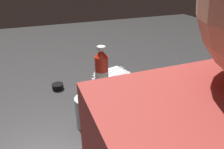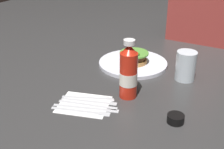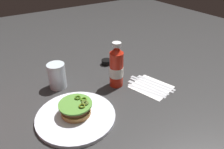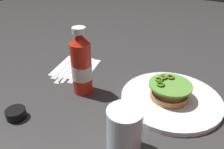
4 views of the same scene
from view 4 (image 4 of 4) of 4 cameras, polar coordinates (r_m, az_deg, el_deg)
ground_plane at (r=0.68m, az=3.17°, el=-5.56°), size 3.00×3.00×0.00m
dinner_plate at (r=0.68m, az=14.75°, el=-6.04°), size 0.29×0.29×0.01m
burger_sandwich at (r=0.66m, az=14.46°, el=-3.97°), size 0.12×0.12×0.05m
ketchup_bottle at (r=0.66m, az=-7.80°, el=2.35°), size 0.06×0.06×0.21m
water_glass at (r=0.49m, az=3.14°, el=-14.33°), size 0.08×0.08×0.11m
condiment_cup at (r=0.65m, az=-23.31°, el=-9.17°), size 0.05×0.05×0.03m
napkin at (r=0.84m, az=-9.21°, el=1.83°), size 0.19×0.18×0.00m
fork_utensil at (r=0.84m, az=-12.33°, el=1.81°), size 0.19×0.07×0.00m
table_knife at (r=0.83m, az=-11.25°, el=1.35°), size 0.21×0.08×0.00m
butter_knife at (r=0.82m, az=-10.04°, el=1.21°), size 0.20×0.07×0.00m
steak_knife at (r=0.81m, az=-8.60°, el=1.00°), size 0.19×0.08×0.00m
spoon_utensil at (r=0.80m, az=-7.16°, el=0.66°), size 0.17×0.08×0.00m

